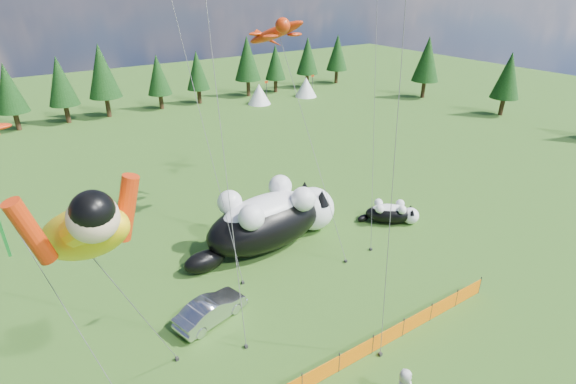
# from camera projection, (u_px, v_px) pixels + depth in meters

# --- Properties ---
(ground) EXTENTS (160.00, 160.00, 0.00)m
(ground) POSITION_uv_depth(u_px,v_px,m) (283.00, 340.00, 21.71)
(ground) COLOR #0D390A
(ground) RESTS_ON ground
(safety_fence) EXTENTS (22.06, 0.06, 1.10)m
(safety_fence) POSITION_uv_depth(u_px,v_px,m) (321.00, 373.00, 19.23)
(safety_fence) COLOR #262626
(safety_fence) RESTS_ON ground
(tree_line) EXTENTS (90.00, 4.00, 8.00)m
(tree_line) POSITION_uv_depth(u_px,v_px,m) (79.00, 88.00, 53.87)
(tree_line) COLOR black
(tree_line) RESTS_ON ground
(festival_tents) EXTENTS (50.00, 3.20, 2.80)m
(festival_tents) POSITION_uv_depth(u_px,v_px,m) (184.00, 105.00, 56.72)
(festival_tents) COLOR white
(festival_tents) RESTS_ON ground
(cat_large) EXTENTS (11.22, 4.53, 4.05)m
(cat_large) POSITION_uv_depth(u_px,v_px,m) (272.00, 218.00, 28.82)
(cat_large) COLOR black
(cat_large) RESTS_ON ground
(cat_small) EXTENTS (3.74, 3.25, 1.59)m
(cat_small) POSITION_uv_depth(u_px,v_px,m) (392.00, 213.00, 31.91)
(cat_small) COLOR black
(cat_small) RESTS_ON ground
(car) EXTENTS (4.14, 2.39, 1.29)m
(car) POSITION_uv_depth(u_px,v_px,m) (211.00, 310.00, 22.72)
(car) COLOR silver
(car) RESTS_ON ground
(superhero_kite) EXTENTS (6.02, 7.29, 12.55)m
(superhero_kite) POSITION_uv_depth(u_px,v_px,m) (82.00, 234.00, 11.54)
(superhero_kite) COLOR yellow
(superhero_kite) RESTS_ON ground
(gecko_kite) EXTENTS (5.44, 12.11, 15.22)m
(gecko_kite) POSITION_uv_depth(u_px,v_px,m) (276.00, 33.00, 28.98)
(gecko_kite) COLOR red
(gecko_kite) RESTS_ON ground
(diamond_kite_a) EXTENTS (1.62, 5.17, 16.59)m
(diamond_kite_a) POSITION_uv_depth(u_px,v_px,m) (206.00, 4.00, 18.74)
(diamond_kite_a) COLOR blue
(diamond_kite_a) RESTS_ON ground
(diamond_kite_c) EXTENTS (1.65, 2.08, 16.36)m
(diamond_kite_c) POSITION_uv_depth(u_px,v_px,m) (405.00, 13.00, 16.27)
(diamond_kite_c) COLOR blue
(diamond_kite_c) RESTS_ON ground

